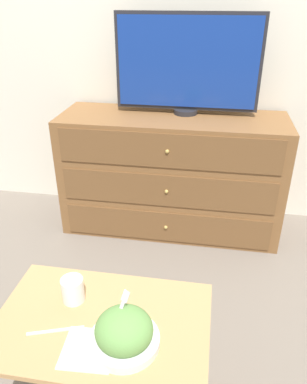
% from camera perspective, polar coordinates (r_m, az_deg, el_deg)
% --- Properties ---
extents(ground_plane, '(12.00, 12.00, 0.00)m').
position_cam_1_polar(ground_plane, '(2.97, 1.72, -1.83)').
color(ground_plane, '#70665B').
extents(wall_back, '(12.00, 0.05, 2.60)m').
position_cam_1_polar(wall_back, '(2.60, 2.25, 24.10)').
color(wall_back, silver).
rests_on(wall_back, ground_plane).
extents(dresser, '(1.44, 0.51, 0.80)m').
position_cam_1_polar(dresser, '(2.53, 2.75, 2.73)').
color(dresser, brown).
rests_on(dresser, ground_plane).
extents(tv, '(0.88, 0.15, 0.60)m').
position_cam_1_polar(tv, '(2.39, 5.21, 18.85)').
color(tv, '#232328').
rests_on(tv, dresser).
extents(coffee_table, '(0.74, 0.48, 0.50)m').
position_cam_1_polar(coffee_table, '(1.43, -7.68, -21.44)').
color(coffee_table, tan).
rests_on(coffee_table, ground_plane).
extents(takeout_bowl, '(0.22, 0.22, 0.17)m').
position_cam_1_polar(takeout_bowl, '(1.25, -4.49, -20.58)').
color(takeout_bowl, silver).
rests_on(takeout_bowl, coffee_table).
extents(drink_cup, '(0.08, 0.08, 0.09)m').
position_cam_1_polar(drink_cup, '(1.42, -12.17, -14.52)').
color(drink_cup, '#9E6638').
rests_on(drink_cup, coffee_table).
extents(napkin, '(0.17, 0.17, 0.00)m').
position_cam_1_polar(napkin, '(1.29, -9.74, -22.54)').
color(napkin, silver).
rests_on(napkin, coffee_table).
extents(knife, '(0.18, 0.07, 0.01)m').
position_cam_1_polar(knife, '(1.36, -14.70, -19.76)').
color(knife, silver).
rests_on(knife, coffee_table).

